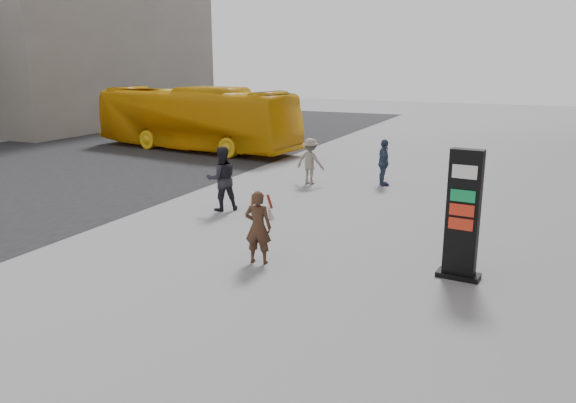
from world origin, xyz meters
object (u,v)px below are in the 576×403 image
at_px(woman, 258,226).
at_px(pedestrian_a, 222,179).
at_px(pedestrian_c, 384,163).
at_px(pedestrian_b, 310,161).
at_px(info_pylon, 463,215).
at_px(bus, 195,119).

height_order(woman, pedestrian_a, pedestrian_a).
xyz_separation_m(woman, pedestrian_c, (0.43, 8.70, -0.01)).
bearing_deg(pedestrian_b, pedestrian_c, -155.07).
xyz_separation_m(info_pylon, pedestrian_a, (-7.10, 2.60, -0.38)).
distance_m(pedestrian_a, pedestrian_c, 6.23).
height_order(pedestrian_b, pedestrian_c, pedestrian_c).
bearing_deg(woman, info_pylon, -177.43).
relative_size(pedestrian_a, pedestrian_c, 1.15).
bearing_deg(bus, info_pylon, -122.50).
bearing_deg(pedestrian_b, pedestrian_a, 84.47).
height_order(pedestrian_a, pedestrian_c, pedestrian_a).
bearing_deg(pedestrian_c, woman, 147.03).
xyz_separation_m(info_pylon, woman, (-4.10, -0.90, -0.49)).
height_order(woman, pedestrian_b, pedestrian_b).
relative_size(woman, pedestrian_a, 0.86).
xyz_separation_m(bus, pedestrian_c, (10.55, -4.17, -0.71)).
distance_m(info_pylon, pedestrian_a, 7.57).
distance_m(info_pylon, woman, 4.22).
bearing_deg(info_pylon, woman, -162.39).
xyz_separation_m(info_pylon, pedestrian_c, (-3.67, 7.80, -0.50)).
bearing_deg(pedestrian_a, pedestrian_b, -146.87).
relative_size(info_pylon, pedestrian_a, 1.40).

